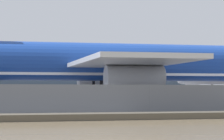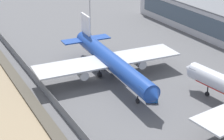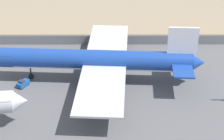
% 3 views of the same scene
% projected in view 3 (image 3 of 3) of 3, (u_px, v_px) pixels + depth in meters
% --- Properties ---
extents(ground_plane, '(500.00, 500.00, 0.00)m').
position_uv_depth(ground_plane, '(112.00, 71.00, 96.85)').
color(ground_plane, '#565659').
extents(shoreline_seawall, '(320.00, 3.00, 0.50)m').
position_uv_depth(shoreline_seawall, '(111.00, 37.00, 114.56)').
color(shoreline_seawall, '#474238').
rests_on(shoreline_seawall, ground).
extents(perimeter_fence, '(280.00, 0.10, 2.75)m').
position_uv_depth(perimeter_fence, '(111.00, 40.00, 110.09)').
color(perimeter_fence, slate).
rests_on(perimeter_fence, ground).
extents(cargo_jet_blue, '(52.22, 44.96, 14.86)m').
position_uv_depth(cargo_jet_blue, '(99.00, 61.00, 89.95)').
color(cargo_jet_blue, '#193D93').
rests_on(cargo_jet_blue, ground).
extents(baggage_tug, '(2.98, 3.57, 1.80)m').
position_uv_depth(baggage_tug, '(23.00, 83.00, 90.09)').
color(baggage_tug, '#19519E').
rests_on(baggage_tug, ground).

